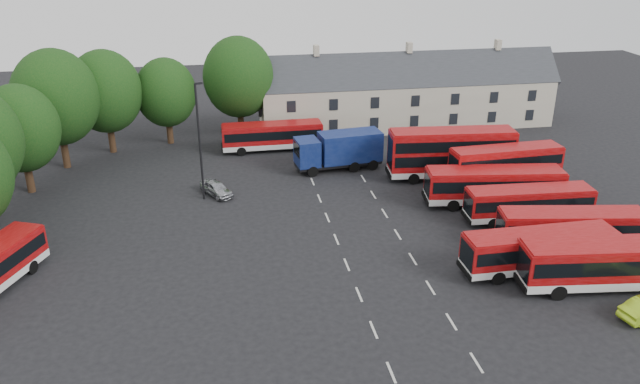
# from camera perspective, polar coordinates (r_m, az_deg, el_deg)

# --- Properties ---
(ground) EXTENTS (140.00, 140.00, 0.00)m
(ground) POSITION_cam_1_polar(r_m,az_deg,el_deg) (47.45, 1.96, -5.46)
(ground) COLOR black
(ground) RESTS_ON ground
(lane_markings) EXTENTS (5.15, 33.80, 0.01)m
(lane_markings) POSITION_cam_1_polar(r_m,az_deg,el_deg) (49.66, 4.34, -4.11)
(lane_markings) COLOR beige
(lane_markings) RESTS_ON ground
(treeline) EXTENTS (29.92, 32.59, 12.01)m
(treeline) POSITION_cam_1_polar(r_m,az_deg,el_deg) (63.36, -20.54, 7.11)
(treeline) COLOR black
(treeline) RESTS_ON ground
(terrace_houses) EXTENTS (35.70, 7.13, 10.06)m
(terrace_houses) POSITION_cam_1_polar(r_m,az_deg,el_deg) (76.56, 7.91, 8.83)
(terrace_houses) COLOR beige
(terrace_houses) RESTS_ON ground
(bus_row_a) EXTENTS (12.29, 4.06, 3.41)m
(bus_row_a) POSITION_cam_1_polar(r_m,az_deg,el_deg) (46.29, 25.04, -5.78)
(bus_row_a) COLOR silver
(bus_row_a) RESTS_ON ground
(bus_row_b) EXTENTS (11.00, 2.72, 3.10)m
(bus_row_b) POSITION_cam_1_polar(r_m,az_deg,el_deg) (46.65, 19.45, -4.86)
(bus_row_b) COLOR silver
(bus_row_b) RESTS_ON ground
(bus_row_c) EXTENTS (11.14, 4.17, 3.08)m
(bus_row_c) POSITION_cam_1_polar(r_m,az_deg,el_deg) (50.75, 22.04, -2.93)
(bus_row_c) COLOR silver
(bus_row_c) RESTS_ON ground
(bus_row_d) EXTENTS (10.52, 2.92, 2.94)m
(bus_row_d) POSITION_cam_1_polar(r_m,az_deg,el_deg) (54.19, 18.57, -0.82)
(bus_row_d) COLOR silver
(bus_row_d) RESTS_ON ground
(bus_row_e) EXTENTS (12.07, 4.19, 3.34)m
(bus_row_e) POSITION_cam_1_polar(r_m,az_deg,el_deg) (56.34, 15.65, 0.75)
(bus_row_e) COLOR silver
(bus_row_e) RESTS_ON ground
(bus_dd_south) EXTENTS (10.42, 2.91, 4.23)m
(bus_dd_south) POSITION_cam_1_polar(r_m,az_deg,el_deg) (59.54, 16.57, 2.29)
(bus_dd_south) COLOR silver
(bus_dd_south) RESTS_ON ground
(bus_dd_north) EXTENTS (12.10, 3.71, 4.88)m
(bus_dd_north) POSITION_cam_1_polar(r_m,az_deg,el_deg) (61.11, 11.92, 3.69)
(bus_dd_north) COLOR silver
(bus_dd_north) RESTS_ON ground
(bus_north) EXTENTS (10.80, 2.63, 3.05)m
(bus_north) POSITION_cam_1_polar(r_m,az_deg,el_deg) (67.83, -4.40, 5.28)
(bus_north) COLOR silver
(bus_north) RESTS_ON ground
(box_truck) EXTENTS (8.87, 3.72, 3.77)m
(box_truck) POSITION_cam_1_polar(r_m,az_deg,el_deg) (62.30, 1.81, 3.94)
(box_truck) COLOR black
(box_truck) RESTS_ON ground
(silver_car) EXTENTS (3.35, 4.13, 1.32)m
(silver_car) POSITION_cam_1_polar(r_m,az_deg,el_deg) (57.49, -9.46, 0.33)
(silver_car) COLOR #A8ABB0
(silver_car) RESTS_ON ground
(lamppost) EXTENTS (0.74, 0.41, 10.65)m
(lamppost) POSITION_cam_1_polar(r_m,az_deg,el_deg) (55.11, -10.95, 4.79)
(lamppost) COLOR black
(lamppost) RESTS_ON ground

